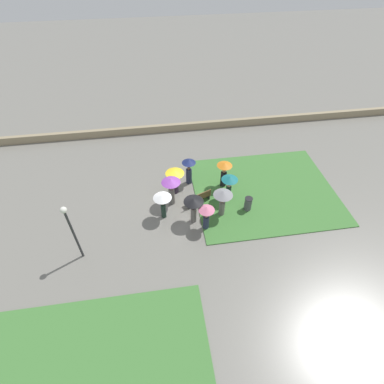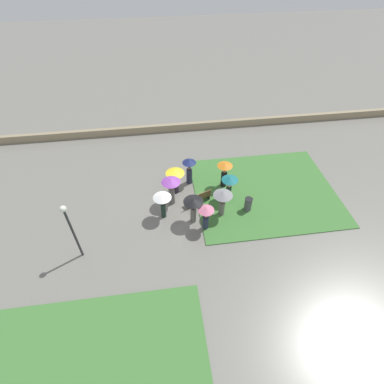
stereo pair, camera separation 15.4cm
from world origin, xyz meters
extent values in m
plane|color=slate|center=(0.00, 0.00, 0.00)|extent=(90.00, 90.00, 0.00)
cube|color=#427A38|center=(-5.77, -0.22, 0.03)|extent=(9.14, 7.64, 0.06)
cube|color=#427A38|center=(4.79, 8.88, 0.03)|extent=(10.27, 5.93, 0.06)
cube|color=gray|center=(0.00, -8.43, 0.31)|extent=(45.00, 0.35, 0.62)
cube|color=brown|center=(-1.25, 0.21, 0.42)|extent=(1.72, 1.02, 0.05)
cube|color=brown|center=(-1.32, 0.38, 0.68)|extent=(1.58, 0.68, 0.45)
cube|color=#232326|center=(-1.94, -0.07, 0.20)|extent=(0.22, 0.38, 0.40)
cube|color=#232326|center=(-0.57, 0.49, 0.20)|extent=(0.22, 0.38, 0.40)
cylinder|color=#2D2D30|center=(5.52, 3.27, 1.73)|extent=(0.12, 0.12, 3.47)
sphere|color=white|center=(5.52, 3.27, 3.63)|extent=(0.32, 0.32, 0.32)
cylinder|color=#4C4C51|center=(-4.19, 1.26, 0.47)|extent=(0.45, 0.45, 0.94)
cylinder|color=black|center=(-4.19, 1.26, 0.95)|extent=(0.48, 0.48, 0.03)
cylinder|color=slate|center=(0.36, -0.02, 0.60)|extent=(0.51, 0.51, 1.19)
sphere|color=tan|center=(0.36, -0.02, 1.29)|extent=(0.19, 0.19, 0.19)
cylinder|color=#4C4C4F|center=(0.36, -0.02, 1.56)|extent=(0.02, 0.02, 0.35)
cone|color=#703389|center=(0.36, -0.02, 1.86)|extent=(1.15, 1.15, 0.25)
cylinder|color=#282D47|center=(-0.97, -1.78, 0.57)|extent=(0.45, 0.45, 1.14)
sphere|color=brown|center=(-0.97, -1.78, 1.24)|extent=(0.21, 0.21, 0.21)
cylinder|color=#4C4C4F|center=(-0.97, -1.78, 1.52)|extent=(0.02, 0.02, 0.35)
cone|color=navy|center=(-0.97, -1.78, 1.83)|extent=(0.90, 0.90, 0.25)
cylinder|color=slate|center=(-2.51, 1.41, 0.53)|extent=(0.46, 0.46, 1.07)
sphere|color=#997051|center=(-2.51, 1.41, 1.18)|extent=(0.23, 0.23, 0.23)
cylinder|color=#4C4C4F|center=(-2.51, 1.41, 1.47)|extent=(0.02, 0.02, 0.35)
cone|color=gray|center=(-2.51, 1.41, 1.79)|extent=(1.14, 1.14, 0.28)
cylinder|color=slate|center=(-0.75, 1.67, 0.54)|extent=(0.47, 0.47, 1.07)
sphere|color=#997051|center=(-0.75, 1.67, 1.17)|extent=(0.21, 0.21, 0.21)
cylinder|color=#4C4C4F|center=(-0.75, 1.67, 1.45)|extent=(0.02, 0.02, 0.35)
cone|color=black|center=(-0.75, 1.67, 1.73)|extent=(1.15, 1.15, 0.20)
cylinder|color=#282D47|center=(-1.38, 2.33, 0.48)|extent=(0.47, 0.47, 0.96)
sphere|color=#997051|center=(-1.38, 2.33, 1.06)|extent=(0.21, 0.21, 0.21)
cylinder|color=#4C4C4F|center=(-1.38, 2.33, 1.34)|extent=(0.02, 0.02, 0.35)
cone|color=pink|center=(-1.38, 2.33, 1.64)|extent=(0.91, 0.91, 0.24)
cylinder|color=#1E3328|center=(-3.20, 0.17, 0.54)|extent=(0.41, 0.41, 1.08)
sphere|color=tan|center=(-3.20, 0.17, 1.19)|extent=(0.23, 0.23, 0.23)
cylinder|color=#4C4C4F|center=(-3.20, 0.17, 1.48)|extent=(0.02, 0.02, 0.35)
cone|color=#197075|center=(-3.20, 0.17, 1.77)|extent=(1.02, 1.02, 0.24)
cylinder|color=#1E3328|center=(0.97, 1.07, 0.52)|extent=(0.31, 0.31, 1.04)
sphere|color=#997051|center=(0.97, 1.07, 1.14)|extent=(0.20, 0.20, 0.20)
cylinder|color=#4C4C4F|center=(0.97, 1.07, 1.42)|extent=(0.02, 0.02, 0.35)
cone|color=white|center=(0.97, 1.07, 1.71)|extent=(1.07, 1.07, 0.24)
cylinder|color=#2D2333|center=(0.03, -0.98, 0.52)|extent=(0.46, 0.46, 1.04)
sphere|color=brown|center=(0.03, -0.98, 1.15)|extent=(0.21, 0.21, 0.21)
cylinder|color=#4C4C4F|center=(0.03, -0.98, 1.42)|extent=(0.02, 0.02, 0.35)
cone|color=gold|center=(0.03, -0.98, 1.71)|extent=(1.19, 1.19, 0.22)
cylinder|color=black|center=(-3.18, -1.12, 0.58)|extent=(0.53, 0.53, 1.16)
sphere|color=#997051|center=(-3.18, -1.12, 1.27)|extent=(0.22, 0.22, 0.22)
cylinder|color=#4C4C4F|center=(-3.18, -1.12, 1.55)|extent=(0.02, 0.02, 0.35)
cone|color=orange|center=(-3.18, -1.12, 1.83)|extent=(0.98, 0.98, 0.19)
camera|label=1|loc=(1.09, 13.34, 13.64)|focal=28.00mm
camera|label=2|loc=(0.93, 13.36, 13.64)|focal=28.00mm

